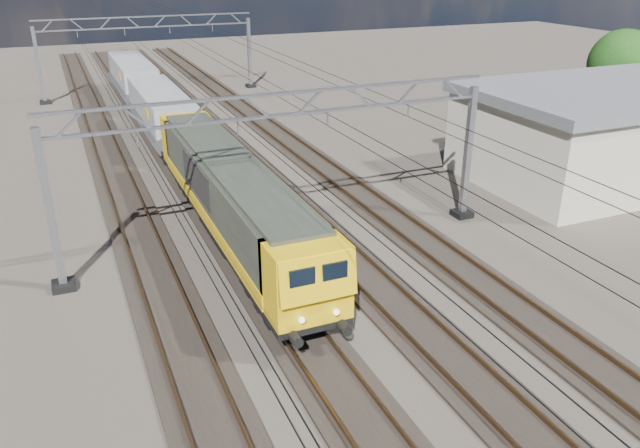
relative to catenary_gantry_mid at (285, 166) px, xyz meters
name	(u,v)px	position (x,y,z in m)	size (l,w,h in m)	color
ground	(322,288)	(0.00, -4.00, -3.91)	(160.00, 160.00, 0.00)	#29241E
track_outer_west	(171,318)	(-6.00, -4.00, -3.83)	(2.60, 140.00, 0.30)	black
track_loco	(274,296)	(-2.00, -4.00, -3.83)	(2.60, 140.00, 0.30)	black
track_inner_east	(366,277)	(2.00, -4.00, -3.83)	(2.60, 140.00, 0.30)	black
track_outer_east	(448,260)	(6.00, -4.00, -3.83)	(2.60, 140.00, 0.30)	black
catenary_gantry_mid	(285,166)	(0.00, 0.00, 0.00)	(19.90, 0.90, 7.11)	#91959F
catenary_gantry_far	(150,52)	(0.00, 36.00, 0.00)	(19.90, 0.90, 7.11)	#91959F
overhead_wires	(255,105)	(0.00, 4.00, 1.84)	(12.03, 140.00, 0.53)	black
locomotive	(231,194)	(-2.00, 1.73, -1.58)	(2.76, 21.10, 3.62)	black
hopper_wagon_lead	(162,112)	(-2.00, 19.43, -1.67)	(3.38, 13.00, 3.25)	black
hopper_wagon_mid	(133,77)	(-2.00, 33.63, -1.67)	(3.38, 13.00, 3.25)	black
industrial_shed	(623,130)	(22.00, 2.00, -1.18)	(18.60, 10.60, 5.40)	beige
tree_far	(627,66)	(30.32, 9.79, 0.76)	(5.39, 4.99, 7.33)	#3B261B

